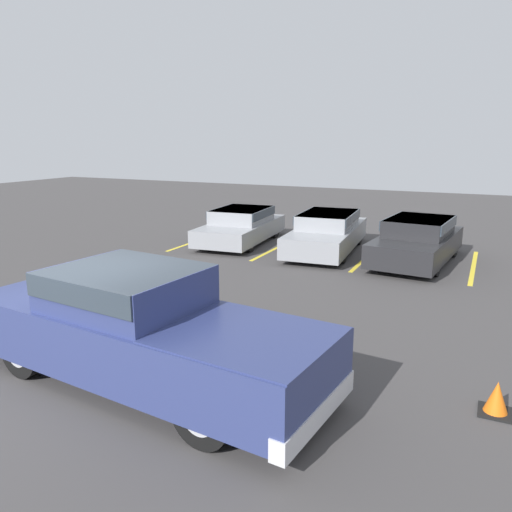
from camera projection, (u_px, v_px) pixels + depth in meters
The scene contains 10 objects.
ground_plane at pixel (72, 377), 7.54m from camera, with size 60.00×60.00×0.00m, color #423F3F.
stall_stripe_a at pixel (200, 240), 17.73m from camera, with size 0.12×4.15×0.01m, color yellow.
stall_stripe_b at pixel (278, 247), 16.49m from camera, with size 0.12×4.15×0.01m, color yellow.
stall_stripe_c at pixel (368, 256), 15.25m from camera, with size 0.12×4.15×0.01m, color yellow.
stall_stripe_d at pixel (473, 267), 14.02m from camera, with size 0.12×4.15×0.01m, color yellow.
pickup_truck at pixel (144, 328), 7.21m from camera, with size 5.88×2.53×1.70m.
parked_sedan_a at pixel (241, 225), 17.12m from camera, with size 2.15×4.42×1.18m.
parked_sedan_b at pixel (327, 231), 15.83m from camera, with size 2.11×4.87×1.23m.
parked_sedan_c at pixel (418, 239), 14.39m from camera, with size 2.23×4.53×1.29m.
traffic_cone at pixel (497, 399), 6.52m from camera, with size 0.42×0.42×0.45m.
Camera 1 is at (5.46, -5.07, 3.54)m, focal length 35.00 mm.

